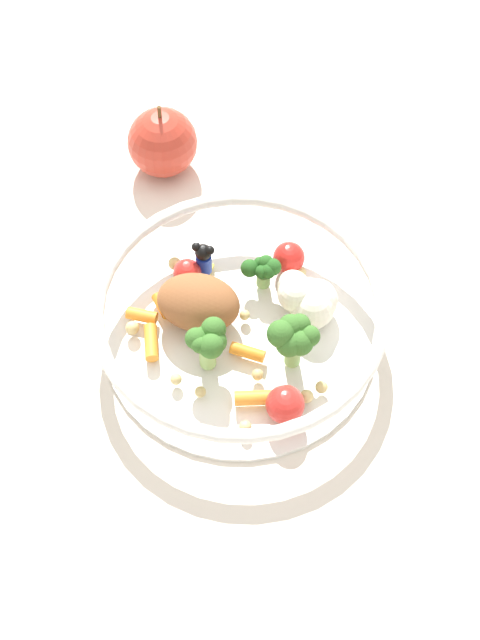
# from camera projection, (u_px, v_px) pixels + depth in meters

# --- Properties ---
(ground_plane) EXTENTS (2.40, 2.40, 0.00)m
(ground_plane) POSITION_uv_depth(u_px,v_px,m) (253.00, 331.00, 0.80)
(ground_plane) COLOR silver
(food_container) EXTENTS (0.25, 0.25, 0.07)m
(food_container) POSITION_uv_depth(u_px,v_px,m) (247.00, 316.00, 0.77)
(food_container) COLOR white
(food_container) RESTS_ON ground_plane
(loose_apple) EXTENTS (0.07, 0.07, 0.08)m
(loose_apple) POSITION_uv_depth(u_px,v_px,m) (162.00, 142.00, 0.88)
(loose_apple) COLOR #BC3828
(loose_apple) RESTS_ON ground_plane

